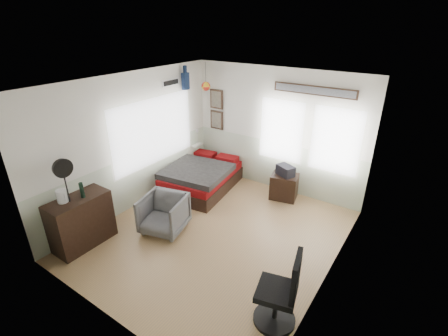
{
  "coord_description": "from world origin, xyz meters",
  "views": [
    {
      "loc": [
        2.85,
        -3.93,
        3.58
      ],
      "look_at": [
        -0.1,
        0.4,
        1.15
      ],
      "focal_mm": 26.0,
      "sensor_mm": 36.0,
      "label": 1
    }
  ],
  "objects": [
    {
      "name": "stand_fan",
      "position": [
        -1.73,
        -1.61,
        1.48
      ],
      "size": [
        0.1,
        0.31,
        0.75
      ],
      "rotation": [
        0.0,
        0.0,
        -0.08
      ],
      "color": "black",
      "rests_on": "dresser"
    },
    {
      "name": "room_shell",
      "position": [
        -0.08,
        0.19,
        1.61
      ],
      "size": [
        4.02,
        4.52,
        2.71
      ],
      "color": "silver",
      "rests_on": "ground_plane"
    },
    {
      "name": "bed",
      "position": [
        -1.3,
        1.24,
        0.28
      ],
      "size": [
        1.5,
        1.97,
        0.58
      ],
      "rotation": [
        0.0,
        0.0,
        0.14
      ],
      "color": "black",
      "rests_on": "ground_plane"
    },
    {
      "name": "nightstand",
      "position": [
        0.45,
        1.9,
        0.27
      ],
      "size": [
        0.63,
        0.54,
        0.55
      ],
      "primitive_type": "cube",
      "rotation": [
        0.0,
        0.0,
        0.21
      ],
      "color": "black",
      "rests_on": "ground_plane"
    },
    {
      "name": "black_bag",
      "position": [
        0.45,
        1.9,
        0.66
      ],
      "size": [
        0.44,
        0.37,
        0.22
      ],
      "primitive_type": "cube",
      "rotation": [
        0.0,
        0.0,
        -0.42
      ],
      "color": "black",
      "rests_on": "nightstand"
    },
    {
      "name": "bottle",
      "position": [
        -1.68,
        -1.4,
        1.03
      ],
      "size": [
        0.07,
        0.07,
        0.26
      ],
      "primitive_type": "cylinder",
      "color": "black",
      "rests_on": "dresser"
    },
    {
      "name": "dresser",
      "position": [
        -1.74,
        -1.49,
        0.45
      ],
      "size": [
        0.48,
        1.0,
        0.9
      ],
      "primitive_type": "cube",
      "color": "black",
      "rests_on": "ground_plane"
    },
    {
      "name": "kettle",
      "position": [
        -1.81,
        -1.68,
        1.01
      ],
      "size": [
        0.19,
        0.16,
        0.22
      ],
      "rotation": [
        0.0,
        0.0,
        -0.22
      ],
      "color": "silver",
      "rests_on": "dresser"
    },
    {
      "name": "ground_plane",
      "position": [
        0.0,
        0.0,
        -0.01
      ],
      "size": [
        4.0,
        4.5,
        0.01
      ],
      "primitive_type": "cube",
      "color": "#9B7655"
    },
    {
      "name": "wall_decor",
      "position": [
        -1.1,
        1.96,
        2.1
      ],
      "size": [
        3.55,
        1.32,
        1.44
      ],
      "color": "#392417",
      "rests_on": "room_shell"
    },
    {
      "name": "armchair",
      "position": [
        -0.87,
        -0.42,
        0.35
      ],
      "size": [
        0.91,
        0.92,
        0.69
      ],
      "primitive_type": "imported",
      "rotation": [
        0.0,
        0.0,
        0.25
      ],
      "color": "slate",
      "rests_on": "ground_plane"
    },
    {
      "name": "task_chair",
      "position": [
        1.76,
        -1.07,
        0.44
      ],
      "size": [
        0.58,
        0.58,
        1.09
      ],
      "rotation": [
        0.0,
        0.0,
        0.24
      ],
      "color": "black",
      "rests_on": "ground_plane"
    }
  ]
}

